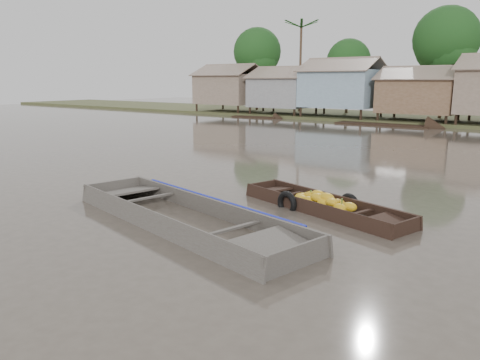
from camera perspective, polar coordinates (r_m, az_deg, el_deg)
The scene contains 3 objects.
ground at distance 12.46m, azimuth -0.72°, elevation -3.99°, with size 120.00×120.00×0.00m, color #4A4238.
banana_boat at distance 12.85m, azimuth 9.78°, elevation -3.03°, with size 5.35×2.65×0.74m.
viewer_boat at distance 11.58m, azimuth -6.72°, elevation -5.01°, with size 7.85×3.55×0.61m.
Camera 1 is at (7.26, -9.52, 3.46)m, focal length 35.00 mm.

